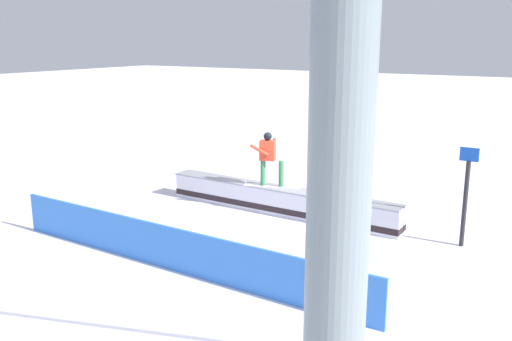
{
  "coord_description": "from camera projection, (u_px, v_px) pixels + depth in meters",
  "views": [
    {
      "loc": [
        -6.87,
        12.33,
        4.56
      ],
      "look_at": [
        0.11,
        1.0,
        1.36
      ],
      "focal_mm": 38.75,
      "sensor_mm": 36.0,
      "label": 1
    }
  ],
  "objects": [
    {
      "name": "ground_plane",
      "position": [
        279.0,
        213.0,
        14.78
      ],
      "size": [
        120.0,
        120.0,
        0.0
      ],
      "primitive_type": "plane",
      "color": "white"
    },
    {
      "name": "safety_fence",
      "position": [
        172.0,
        249.0,
        11.04
      ],
      "size": [
        8.9,
        0.25,
        0.91
      ],
      "primitive_type": "cube",
      "rotation": [
        0.0,
        0.0,
        -0.02
      ],
      "color": "#3A80E8",
      "rests_on": "ground_plane"
    },
    {
      "name": "trail_marker",
      "position": [
        466.0,
        195.0,
        12.17
      ],
      "size": [
        0.4,
        0.1,
        2.25
      ],
      "color": "#262628",
      "rests_on": "ground_plane"
    },
    {
      "name": "grind_box",
      "position": [
        279.0,
        201.0,
        14.7
      ],
      "size": [
        6.73,
        0.75,
        0.71
      ],
      "color": "white",
      "rests_on": "ground_plane"
    },
    {
      "name": "snowboarder",
      "position": [
        269.0,
        157.0,
        14.57
      ],
      "size": [
        1.53,
        0.74,
        1.46
      ],
      "color": "silver",
      "rests_on": "grind_box"
    }
  ]
}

